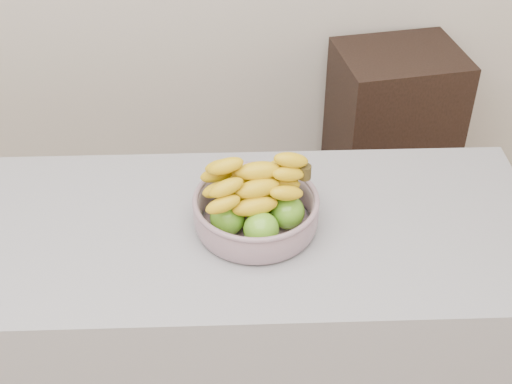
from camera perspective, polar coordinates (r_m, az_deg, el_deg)
counter at (r=2.00m, az=-9.79°, el=-12.72°), size 2.00×0.60×0.90m
cabinet at (r=2.86m, az=10.62°, el=3.74°), size 0.50×0.42×0.80m
fruit_bowl at (r=1.62m, az=-0.01°, el=-1.23°), size 0.29×0.29×0.18m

